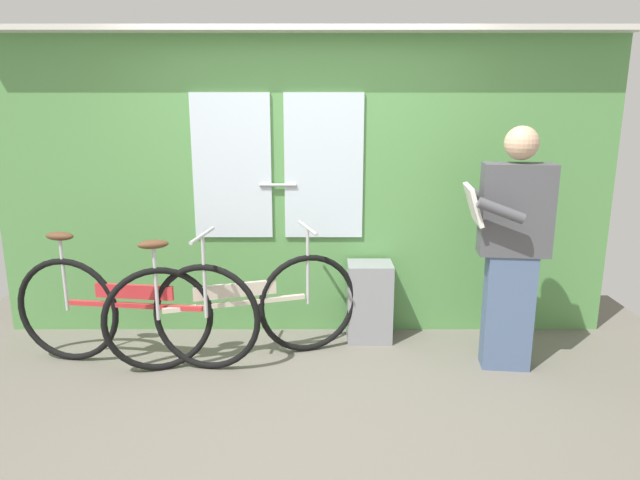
{
  "coord_description": "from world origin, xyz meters",
  "views": [
    {
      "loc": [
        0.12,
        -3.02,
        1.83
      ],
      "look_at": [
        0.12,
        0.88,
        0.87
      ],
      "focal_mm": 32.16,
      "sensor_mm": 36.0,
      "label": 1
    }
  ],
  "objects_px": {
    "passenger_reading_newspaper": "(513,245)",
    "trash_bin_by_wall": "(370,301)",
    "bicycle_leaning_behind": "(136,311)",
    "bicycle_near_door": "(236,308)"
  },
  "relations": [
    {
      "from": "bicycle_leaning_behind",
      "to": "trash_bin_by_wall",
      "type": "bearing_deg",
      "value": 22.86
    },
    {
      "from": "bicycle_leaning_behind",
      "to": "trash_bin_by_wall",
      "type": "relative_size",
      "value": 2.88
    },
    {
      "from": "passenger_reading_newspaper",
      "to": "trash_bin_by_wall",
      "type": "bearing_deg",
      "value": -21.5
    },
    {
      "from": "bicycle_leaning_behind",
      "to": "bicycle_near_door",
      "type": "bearing_deg",
      "value": 13.27
    },
    {
      "from": "passenger_reading_newspaper",
      "to": "trash_bin_by_wall",
      "type": "height_order",
      "value": "passenger_reading_newspaper"
    },
    {
      "from": "trash_bin_by_wall",
      "to": "bicycle_leaning_behind",
      "type": "bearing_deg",
      "value": -165.01
    },
    {
      "from": "trash_bin_by_wall",
      "to": "passenger_reading_newspaper",
      "type": "bearing_deg",
      "value": -27.61
    },
    {
      "from": "passenger_reading_newspaper",
      "to": "trash_bin_by_wall",
      "type": "xyz_separation_m",
      "value": [
        -0.91,
        0.47,
        -0.57
      ]
    },
    {
      "from": "bicycle_leaning_behind",
      "to": "passenger_reading_newspaper",
      "type": "relative_size",
      "value": 1.06
    },
    {
      "from": "bicycle_near_door",
      "to": "passenger_reading_newspaper",
      "type": "bearing_deg",
      "value": -20.1
    }
  ]
}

